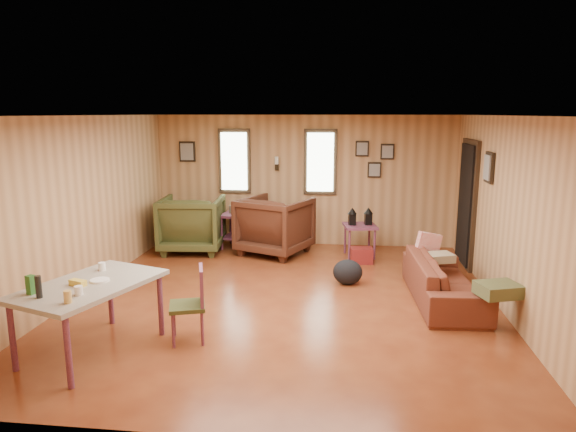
% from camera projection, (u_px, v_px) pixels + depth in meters
% --- Properties ---
extents(room, '(5.54, 6.04, 2.44)m').
position_uv_depth(room, '(300.00, 207.00, 6.83)').
color(room, brown).
rests_on(room, ground).
extents(sofa, '(0.67, 1.99, 0.77)m').
position_uv_depth(sofa, '(444.00, 273.00, 6.69)').
color(sofa, '#5F2A1B').
rests_on(sofa, ground).
extents(recliner_brown, '(1.38, 1.35, 1.11)m').
position_uv_depth(recliner_brown, '(275.00, 223.00, 8.94)').
color(recliner_brown, '#442114').
rests_on(recliner_brown, ground).
extents(recliner_green, '(1.14, 1.08, 1.09)m').
position_uv_depth(recliner_green, '(192.00, 221.00, 9.10)').
color(recliner_green, '#3C401D').
rests_on(recliner_green, ground).
extents(end_table, '(0.68, 0.64, 0.77)m').
position_uv_depth(end_table, '(239.00, 224.00, 9.38)').
color(end_table, '#793551').
rests_on(end_table, ground).
extents(side_table, '(0.62, 0.62, 0.86)m').
position_uv_depth(side_table, '(360.00, 223.00, 8.76)').
color(side_table, '#793551').
rests_on(side_table, ground).
extents(cooler, '(0.38, 0.29, 0.25)m').
position_uv_depth(cooler, '(361.00, 255.00, 8.45)').
color(cooler, maroon).
rests_on(cooler, ground).
extents(backpack, '(0.47, 0.38, 0.37)m').
position_uv_depth(backpack, '(348.00, 272.00, 7.38)').
color(backpack, black).
rests_on(backpack, ground).
extents(sofa_pillows, '(1.01, 1.93, 0.40)m').
position_uv_depth(sofa_pillows, '(462.00, 268.00, 6.46)').
color(sofa_pillows, '#4A4F2C').
rests_on(sofa_pillows, sofa).
extents(dining_table, '(1.30, 1.66, 0.95)m').
position_uv_depth(dining_table, '(88.00, 290.00, 5.18)').
color(dining_table, '#9E9484').
rests_on(dining_table, ground).
extents(dining_chair, '(0.47, 0.47, 0.82)m').
position_uv_depth(dining_chair, '(193.00, 300.00, 5.50)').
color(dining_chair, '#3C401D').
rests_on(dining_chair, ground).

